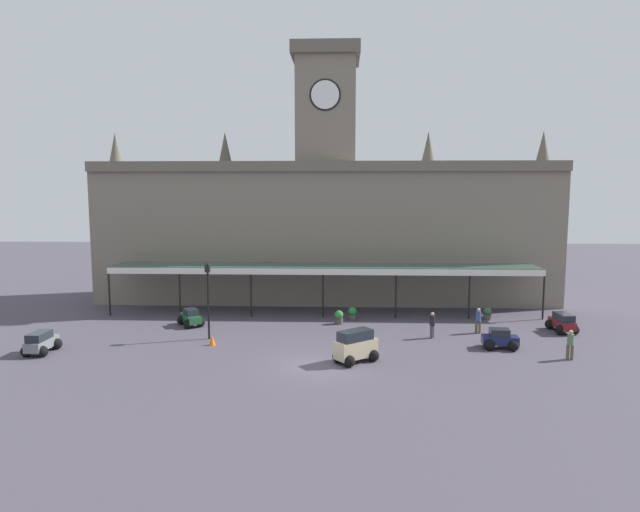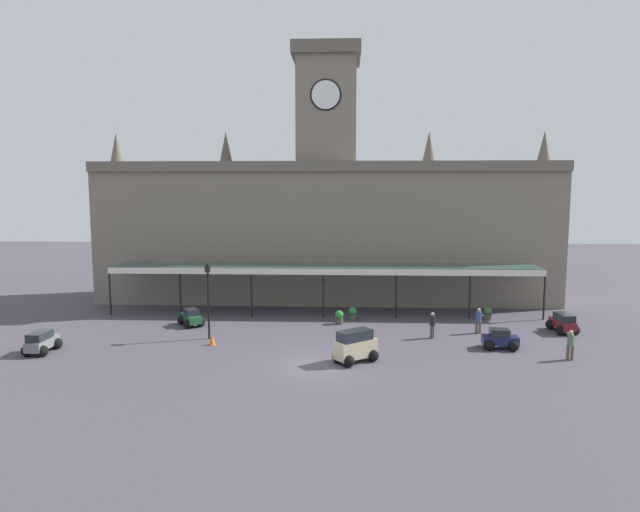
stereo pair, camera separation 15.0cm
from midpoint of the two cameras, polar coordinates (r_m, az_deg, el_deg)
ground_plane at (r=29.51m, az=-0.34°, el=-11.39°), size 140.00×140.00×0.00m
station_building at (r=46.18m, az=0.78°, el=3.52°), size 37.82×6.94×20.92m
entrance_canopy at (r=40.80m, az=0.53°, el=-1.20°), size 32.02×3.26×3.69m
car_navy_sedan at (r=34.00m, az=18.49°, el=-8.41°), size 2.12×1.64×1.19m
car_beige_van at (r=29.86m, az=3.88°, el=-9.57°), size 2.56×2.44×1.77m
car_grey_estate at (r=35.29m, az=-27.09°, el=-8.15°), size 1.54×2.25×1.27m
car_maroon_estate at (r=39.37m, az=24.24°, el=-6.51°), size 1.65×2.31×1.27m
car_green_sedan at (r=38.71m, az=-13.27°, el=-6.40°), size 2.13×2.25×1.19m
pedestrian_beside_cars at (r=33.13m, az=24.94°, el=-8.36°), size 0.37×0.34×1.67m
pedestrian_crossing_forecourt at (r=37.08m, az=16.42°, el=-6.43°), size 0.36×0.34×1.67m
pedestrian_near_entrance at (r=35.16m, az=11.84°, el=-7.01°), size 0.34×0.35×1.67m
victorian_lamppost at (r=34.54m, az=-11.54°, el=-3.71°), size 0.30×0.30×4.82m
traffic_cone at (r=33.70m, az=-11.13°, el=-8.66°), size 0.40×0.40×0.61m
planter_forecourt_centre at (r=41.12m, az=17.31°, el=-5.77°), size 0.60×0.60×0.96m
planter_by_canopy at (r=38.17m, az=2.14°, el=-6.43°), size 0.60×0.60×0.96m
planter_near_kerb at (r=39.29m, az=3.57°, el=-6.05°), size 0.60×0.60×0.96m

